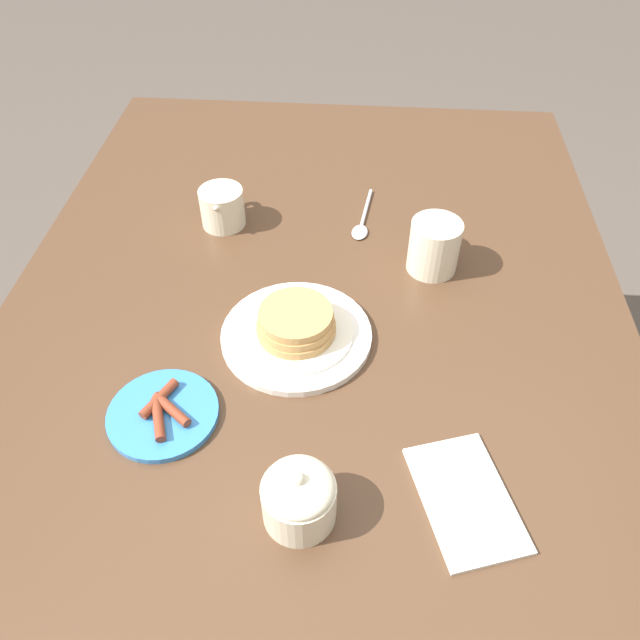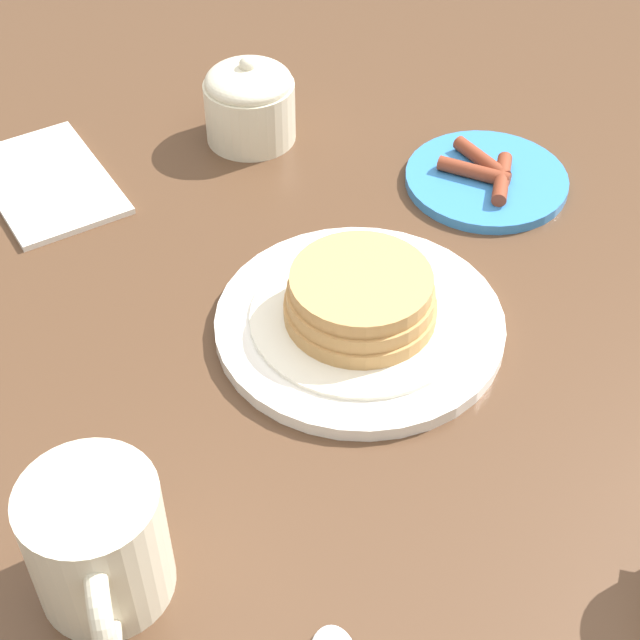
{
  "view_description": "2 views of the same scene",
  "coord_description": "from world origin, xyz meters",
  "px_view_note": "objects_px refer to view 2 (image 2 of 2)",
  "views": [
    {
      "loc": [
        -0.69,
        -0.07,
        1.47
      ],
      "look_at": [
        -0.02,
        -0.01,
        0.79
      ],
      "focal_mm": 35.0,
      "sensor_mm": 36.0,
      "label": 1
    },
    {
      "loc": [
        0.51,
        -0.14,
        1.32
      ],
      "look_at": [
        -0.02,
        -0.01,
        0.79
      ],
      "focal_mm": 55.0,
      "sensor_mm": 36.0,
      "label": 2
    }
  ],
  "objects_px": {
    "side_plate_bacon": "(486,178)",
    "coffee_mug": "(98,545)",
    "sugar_bowl": "(250,102)",
    "napkin": "(48,182)",
    "pancake_plate": "(360,312)"
  },
  "relations": [
    {
      "from": "pancake_plate",
      "to": "napkin",
      "type": "bearing_deg",
      "value": -137.31
    },
    {
      "from": "side_plate_bacon",
      "to": "coffee_mug",
      "type": "xyz_separation_m",
      "value": [
        0.35,
        -0.39,
        0.04
      ]
    },
    {
      "from": "coffee_mug",
      "to": "pancake_plate",
      "type": "bearing_deg",
      "value": 131.23
    },
    {
      "from": "pancake_plate",
      "to": "coffee_mug",
      "type": "relative_size",
      "value": 1.96
    },
    {
      "from": "pancake_plate",
      "to": "napkin",
      "type": "relative_size",
      "value": 1.2
    },
    {
      "from": "napkin",
      "to": "side_plate_bacon",
      "type": "bearing_deg",
      "value": 76.71
    },
    {
      "from": "pancake_plate",
      "to": "coffee_mug",
      "type": "bearing_deg",
      "value": -48.77
    },
    {
      "from": "pancake_plate",
      "to": "coffee_mug",
      "type": "height_order",
      "value": "coffee_mug"
    },
    {
      "from": "pancake_plate",
      "to": "side_plate_bacon",
      "type": "bearing_deg",
      "value": 133.97
    },
    {
      "from": "side_plate_bacon",
      "to": "coffee_mug",
      "type": "distance_m",
      "value": 0.52
    },
    {
      "from": "side_plate_bacon",
      "to": "sugar_bowl",
      "type": "bearing_deg",
      "value": -122.75
    },
    {
      "from": "side_plate_bacon",
      "to": "pancake_plate",
      "type": "bearing_deg",
      "value": -46.03
    },
    {
      "from": "coffee_mug",
      "to": "napkin",
      "type": "distance_m",
      "value": 0.45
    },
    {
      "from": "side_plate_bacon",
      "to": "sugar_bowl",
      "type": "relative_size",
      "value": 1.72
    },
    {
      "from": "pancake_plate",
      "to": "napkin",
      "type": "height_order",
      "value": "pancake_plate"
    }
  ]
}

